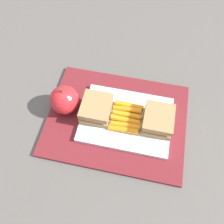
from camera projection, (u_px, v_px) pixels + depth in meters
name	position (u px, v px, depth m)	size (l,w,h in m)	color
ground_plane	(117.00, 120.00, 0.62)	(2.40, 2.40, 0.00)	#56514C
lunchbag_mat	(117.00, 120.00, 0.62)	(0.36, 0.28, 0.01)	maroon
food_tray	(126.00, 119.00, 0.61)	(0.23, 0.17, 0.01)	white
sandwich_half_left	(158.00, 120.00, 0.57)	(0.07, 0.08, 0.04)	#9E7A4C
sandwich_half_right	(96.00, 109.00, 0.59)	(0.07, 0.08, 0.04)	#9E7A4C
carrot_sticks_bundle	(126.00, 117.00, 0.60)	(0.08, 0.09, 0.02)	orange
apple	(65.00, 100.00, 0.60)	(0.08, 0.08, 0.09)	red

